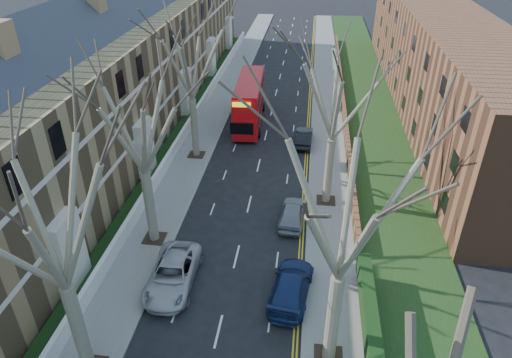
% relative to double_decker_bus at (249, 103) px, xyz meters
% --- Properties ---
extents(pavement_left, '(3.00, 102.00, 0.12)m').
position_rel_double_decker_bus_xyz_m(pavement_left, '(-4.01, 3.17, -2.09)').
color(pavement_left, slate).
rests_on(pavement_left, ground).
extents(pavement_right, '(3.00, 102.00, 0.12)m').
position_rel_double_decker_bus_xyz_m(pavement_right, '(7.99, 3.17, -2.09)').
color(pavement_right, slate).
rests_on(pavement_right, ground).
extents(terrace_left, '(9.70, 78.00, 13.60)m').
position_rel_double_decker_bus_xyz_m(terrace_left, '(-11.66, -4.83, 3.38)').
color(terrace_left, olive).
rests_on(terrace_left, ground).
extents(flats_right, '(13.97, 54.00, 10.00)m').
position_rel_double_decker_bus_xyz_m(flats_right, '(19.45, 7.17, 2.83)').
color(flats_right, brown).
rests_on(flats_right, ground).
extents(front_wall_left, '(0.30, 78.00, 1.00)m').
position_rel_double_decker_bus_xyz_m(front_wall_left, '(-5.66, -4.83, -1.53)').
color(front_wall_left, white).
rests_on(front_wall_left, ground).
extents(grass_verge_right, '(6.00, 102.00, 0.06)m').
position_rel_double_decker_bus_xyz_m(grass_verge_right, '(12.49, 3.17, -2.00)').
color(grass_verge_right, '#1A3714').
rests_on(grass_verge_right, ground).
extents(tree_left_mid, '(10.50, 10.50, 14.71)m').
position_rel_double_decker_bus_xyz_m(tree_left_mid, '(-3.71, -29.83, 7.40)').
color(tree_left_mid, '#68614A').
rests_on(tree_left_mid, ground).
extents(tree_left_far, '(10.15, 10.15, 14.22)m').
position_rel_double_decker_bus_xyz_m(tree_left_far, '(-3.71, -19.83, 7.09)').
color(tree_left_far, '#68614A').
rests_on(tree_left_far, ground).
extents(tree_left_dist, '(10.50, 10.50, 14.71)m').
position_rel_double_decker_bus_xyz_m(tree_left_dist, '(-3.71, -7.83, 7.40)').
color(tree_left_dist, '#68614A').
rests_on(tree_left_dist, ground).
extents(tree_right_mid, '(10.50, 10.50, 14.71)m').
position_rel_double_decker_bus_xyz_m(tree_right_mid, '(7.69, -27.83, 7.40)').
color(tree_right_mid, '#68614A').
rests_on(tree_right_mid, ground).
extents(tree_right_far, '(10.15, 10.15, 14.22)m').
position_rel_double_decker_bus_xyz_m(tree_right_far, '(7.69, -13.83, 7.09)').
color(tree_right_far, '#68614A').
rests_on(tree_right_far, ground).
extents(double_decker_bus, '(3.03, 10.55, 4.39)m').
position_rel_double_decker_bus_xyz_m(double_decker_bus, '(0.00, 0.00, 0.00)').
color(double_decker_bus, '#BA0D11').
rests_on(double_decker_bus, ground).
extents(car_left_far, '(2.68, 5.61, 1.54)m').
position_rel_double_decker_bus_xyz_m(car_left_far, '(-1.31, -23.70, -1.38)').
color(car_left_far, '#AFADB3').
rests_on(car_left_far, ground).
extents(car_right_near, '(2.71, 5.36, 1.49)m').
position_rel_double_decker_bus_xyz_m(car_right_near, '(5.61, -23.80, -1.41)').
color(car_right_near, navy).
rests_on(car_right_near, ground).
extents(car_right_mid, '(1.92, 4.31, 1.44)m').
position_rel_double_decker_bus_xyz_m(car_right_mid, '(5.29, -16.63, -1.43)').
color(car_right_mid, gray).
rests_on(car_right_mid, ground).
extents(car_right_far, '(1.64, 4.33, 1.41)m').
position_rel_double_decker_bus_xyz_m(car_right_far, '(5.69, -4.19, -1.45)').
color(car_right_far, black).
rests_on(car_right_far, ground).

